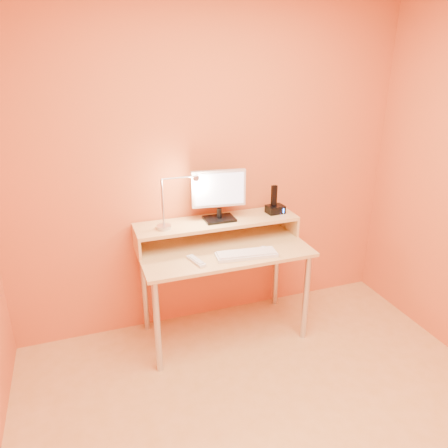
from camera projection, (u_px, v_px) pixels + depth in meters
name	position (u px, v px, depth m)	size (l,w,h in m)	color
wall_back	(210.00, 165.00, 3.13)	(3.00, 0.04, 2.50)	#D85F2E
desk_leg_fl	(157.00, 327.00, 2.79)	(0.04, 0.04, 0.69)	silver
desk_leg_fr	(306.00, 297.00, 3.13)	(0.04, 0.04, 0.69)	silver
desk_leg_bl	(145.00, 290.00, 3.23)	(0.04, 0.04, 0.69)	silver
desk_leg_br	(276.00, 267.00, 3.57)	(0.04, 0.04, 0.69)	silver
desk_lower	(224.00, 250.00, 3.05)	(1.20, 0.60, 0.03)	tan
shelf_riser_left	(137.00, 243.00, 2.97)	(0.02, 0.30, 0.14)	tan
shelf_riser_right	(289.00, 222.00, 3.33)	(0.02, 0.30, 0.14)	tan
desk_shelf	(217.00, 222.00, 3.12)	(1.20, 0.30, 0.03)	tan
monitor_foot	(219.00, 219.00, 3.12)	(0.22, 0.16, 0.02)	black
monitor_neck	(219.00, 213.00, 3.10)	(0.04, 0.04, 0.07)	black
monitor_panel	(219.00, 188.00, 3.04)	(0.39, 0.04, 0.27)	silver
monitor_back	(218.00, 188.00, 3.06)	(0.35, 0.01, 0.23)	black
monitor_screen	(220.00, 189.00, 3.03)	(0.35, 0.00, 0.23)	silver
lamp_base	(164.00, 227.00, 2.96)	(0.10, 0.10, 0.03)	silver
lamp_post	(163.00, 203.00, 2.90)	(0.01, 0.01, 0.33)	silver
lamp_arm	(179.00, 178.00, 2.87)	(0.01, 0.01, 0.24)	silver
lamp_head	(196.00, 178.00, 2.91)	(0.04, 0.04, 0.03)	silver
lamp_bulb	(196.00, 181.00, 2.92)	(0.03, 0.03, 0.00)	#FFEAC6
phone_dock	(275.00, 209.00, 3.25)	(0.13, 0.10, 0.06)	black
phone_handset	(274.00, 196.00, 3.20)	(0.04, 0.03, 0.16)	black
phone_led	(284.00, 211.00, 3.22)	(0.01, 0.00, 0.04)	blue
keyboard	(246.00, 255.00, 2.92)	(0.42, 0.13, 0.02)	silver
mouse	(265.00, 249.00, 3.00)	(0.05, 0.10, 0.03)	white
remote_control	(196.00, 261.00, 2.84)	(0.05, 0.18, 0.02)	silver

